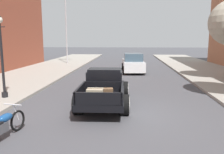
{
  "coord_description": "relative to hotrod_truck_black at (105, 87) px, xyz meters",
  "views": [
    {
      "loc": [
        0.41,
        -8.87,
        2.9
      ],
      "look_at": [
        -0.46,
        2.49,
        1.0
      ],
      "focal_mm": 36.78,
      "sensor_mm": 36.0,
      "label": 1
    }
  ],
  "objects": [
    {
      "name": "flagpole",
      "position": [
        -5.77,
        15.6,
        5.02
      ],
      "size": [
        1.74,
        0.16,
        9.16
      ],
      "color": "#B2B2B7",
      "rests_on": "sidewalk_left"
    },
    {
      "name": "street_lamp_near",
      "position": [
        -4.81,
        0.12,
        1.63
      ],
      "size": [
        0.5,
        0.32,
        3.85
      ],
      "color": "black",
      "rests_on": "sidewalk_left"
    },
    {
      "name": "motorcycle_parked",
      "position": [
        -2.54,
        -4.11,
        -0.31
      ],
      "size": [
        0.66,
        2.1,
        0.93
      ],
      "color": "black",
      "rests_on": "ground"
    },
    {
      "name": "hotrod_truck_black",
      "position": [
        0.0,
        0.0,
        0.0
      ],
      "size": [
        2.28,
        4.98,
        1.58
      ],
      "color": "black",
      "rests_on": "ground"
    },
    {
      "name": "car_background_white",
      "position": [
        1.42,
        10.02,
        0.01
      ],
      "size": [
        2.08,
        4.4,
        1.65
      ],
      "color": "silver",
      "rests_on": "ground"
    },
    {
      "name": "ground_plane",
      "position": [
        0.7,
        -1.24,
        -0.75
      ],
      "size": [
        140.0,
        140.0,
        0.0
      ],
      "primitive_type": "plane",
      "color": "#47474C"
    }
  ]
}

